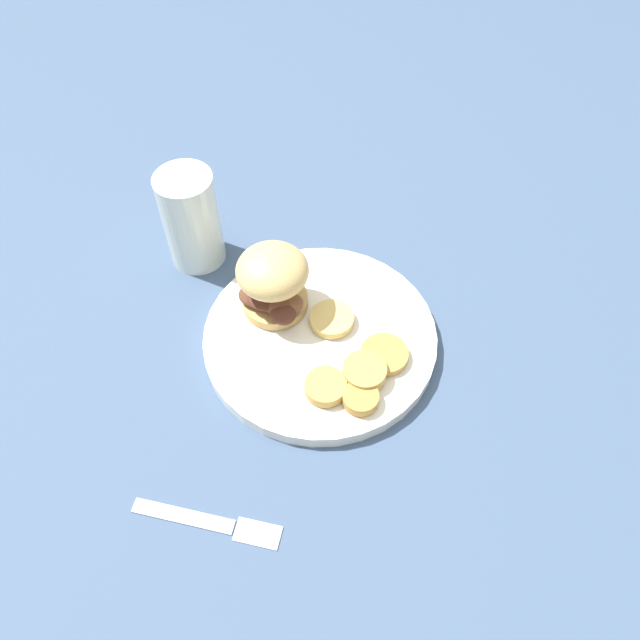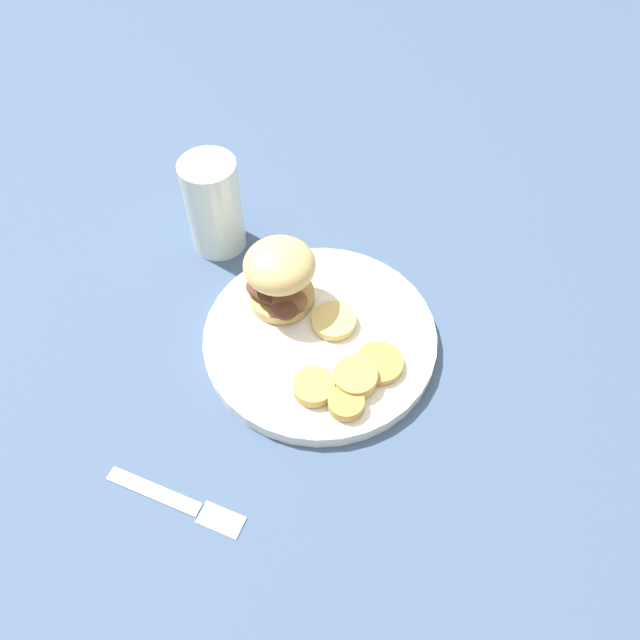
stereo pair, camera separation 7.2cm
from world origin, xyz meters
name	(u,v)px [view 2 (the right image)]	position (x,y,z in m)	size (l,w,h in m)	color
ground_plane	(320,342)	(0.00, 0.00, 0.00)	(4.00, 4.00, 0.00)	#3D5170
dinner_plate	(320,337)	(0.00, 0.00, 0.01)	(0.28, 0.28, 0.02)	white
sandwich	(280,277)	(-0.02, -0.06, 0.06)	(0.09, 0.09, 0.09)	tan
potato_round_0	(314,387)	(0.07, 0.03, 0.03)	(0.05, 0.05, 0.01)	tan
potato_round_1	(334,321)	(-0.02, 0.01, 0.02)	(0.05, 0.05, 0.01)	#DBB766
potato_round_2	(379,363)	(0.01, 0.08, 0.02)	(0.06, 0.06, 0.01)	#BC8942
potato_round_3	(346,403)	(0.08, 0.07, 0.03)	(0.04, 0.04, 0.01)	#BC8942
potato_round_4	(355,378)	(0.05, 0.06, 0.03)	(0.05, 0.05, 0.02)	tan
fork	(176,500)	(0.24, -0.05, 0.00)	(0.03, 0.15, 0.00)	silver
drinking_glass	(214,206)	(-0.10, -0.19, 0.07)	(0.07, 0.07, 0.13)	silver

